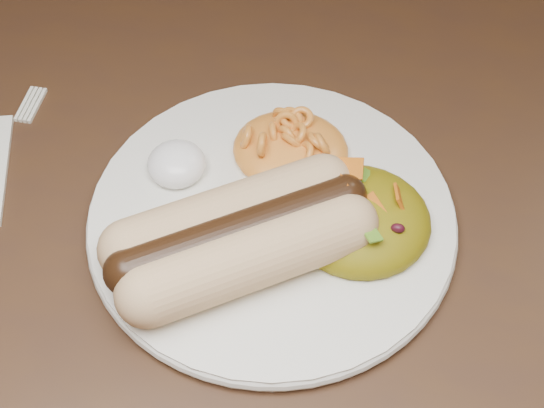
# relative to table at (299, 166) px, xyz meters

# --- Properties ---
(table) EXTENTS (1.60, 0.90, 0.75)m
(table) POSITION_rel_table_xyz_m (0.00, 0.00, 0.00)
(table) COLOR #3A2312
(table) RESTS_ON floor
(plate) EXTENTS (0.27, 0.27, 0.01)m
(plate) POSITION_rel_table_xyz_m (0.00, -0.13, 0.10)
(plate) COLOR white
(plate) RESTS_ON table
(hotdog) EXTENTS (0.14, 0.14, 0.04)m
(hotdog) POSITION_rel_table_xyz_m (-0.01, -0.17, 0.13)
(hotdog) COLOR #E3AF81
(hotdog) RESTS_ON plate
(mac_and_cheese) EXTENTS (0.10, 0.10, 0.03)m
(mac_and_cheese) POSITION_rel_table_xyz_m (0.00, -0.08, 0.12)
(mac_and_cheese) COLOR #F8A54A
(mac_and_cheese) RESTS_ON plate
(sour_cream) EXTENTS (0.04, 0.04, 0.02)m
(sour_cream) POSITION_rel_table_xyz_m (-0.07, -0.11, 0.12)
(sour_cream) COLOR white
(sour_cream) RESTS_ON plate
(taco_salad) EXTENTS (0.09, 0.09, 0.04)m
(taco_salad) POSITION_rel_table_xyz_m (0.06, -0.13, 0.12)
(taco_salad) COLOR #AE7108
(taco_salad) RESTS_ON plate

